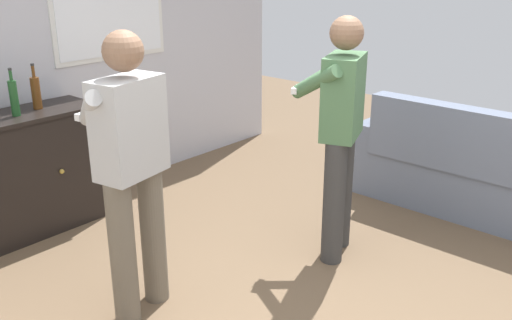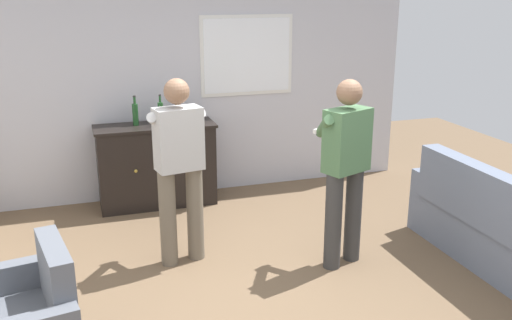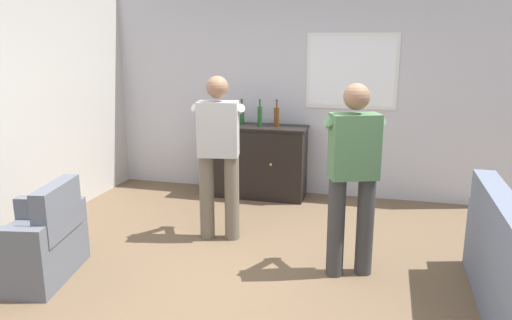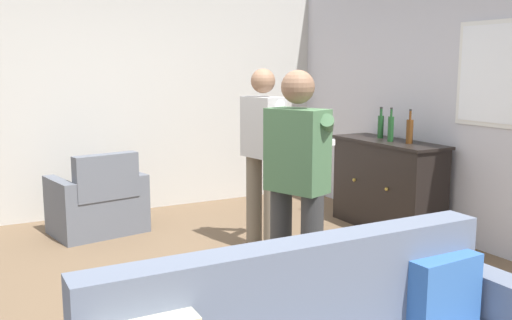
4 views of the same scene
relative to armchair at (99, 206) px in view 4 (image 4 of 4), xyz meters
name	(u,v)px [view 4 (image 4 of 4)]	position (x,y,z in m)	size (l,w,h in m)	color
ground	(207,286)	(1.84, 0.42, -0.29)	(10.40, 10.40, 0.00)	brown
wall_back_with_window	(462,97)	(1.85, 3.07, 1.12)	(5.20, 0.15, 2.80)	silver
wall_side_left	(114,92)	(-0.82, 0.42, 1.11)	(0.12, 5.20, 2.80)	beige
armchair	(99,206)	(0.00, 0.00, 0.00)	(0.79, 0.98, 0.85)	slate
sideboard_cabinet	(387,185)	(1.26, 2.72, 0.18)	(1.33, 0.49, 0.94)	black
bottle_wine_green	(391,128)	(1.33, 2.67, 0.79)	(0.06, 0.06, 0.35)	#1E4C23
bottle_liquor_amber	(410,131)	(1.53, 2.74, 0.78)	(0.07, 0.07, 0.34)	#593314
bottle_spirits_clear	(381,126)	(1.06, 2.77, 0.78)	(0.06, 0.06, 0.33)	#1E4C23
person_standing_left	(264,151)	(1.26, 1.24, 0.65)	(0.55, 0.51, 1.68)	#6B6051
person_standing_right	(298,183)	(2.62, 0.75, 0.65)	(0.52, 0.52, 1.68)	#383838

